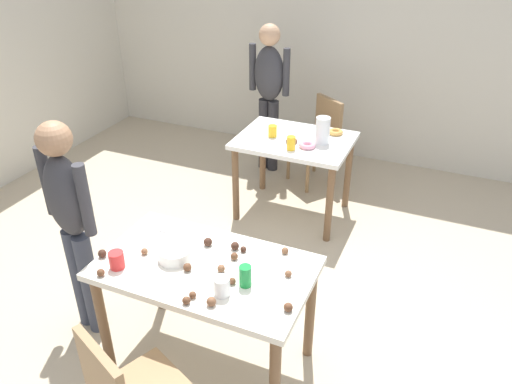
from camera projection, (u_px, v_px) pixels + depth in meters
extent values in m
plane|color=tan|center=(240.00, 347.00, 3.25)|extent=(6.40, 6.40, 0.00)
cube|color=beige|center=(369.00, 40.00, 5.15)|extent=(6.40, 0.10, 2.60)
cube|color=silver|center=(205.00, 268.00, 2.80)|extent=(1.21, 0.71, 0.04)
cylinder|color=brown|center=(103.00, 324.00, 2.95)|extent=(0.06, 0.06, 0.71)
cylinder|color=brown|center=(158.00, 267.00, 3.41)|extent=(0.06, 0.06, 0.71)
cylinder|color=brown|center=(310.00, 312.00, 3.04)|extent=(0.06, 0.06, 0.71)
cube|color=white|center=(295.00, 141.00, 4.34)|extent=(0.98, 0.74, 0.04)
cylinder|color=brown|center=(236.00, 185.00, 4.42)|extent=(0.06, 0.06, 0.71)
cylinder|color=brown|center=(329.00, 205.00, 4.13)|extent=(0.06, 0.06, 0.71)
cylinder|color=brown|center=(263.00, 157.00, 4.92)|extent=(0.06, 0.06, 0.71)
cylinder|color=brown|center=(348.00, 173.00, 4.62)|extent=(0.06, 0.06, 0.71)
cube|color=olive|center=(104.00, 383.00, 2.21)|extent=(0.36, 0.19, 0.42)
cylinder|color=olive|center=(159.00, 384.00, 2.75)|extent=(0.04, 0.04, 0.41)
cube|color=olive|center=(313.00, 143.00, 5.01)|extent=(0.56, 0.56, 0.04)
cube|color=olive|center=(329.00, 119.00, 4.98)|extent=(0.33, 0.26, 0.42)
cylinder|color=olive|center=(308.00, 174.00, 4.92)|extent=(0.04, 0.04, 0.41)
cylinder|color=olive|center=(288.00, 161.00, 5.18)|extent=(0.04, 0.04, 0.41)
cylinder|color=olive|center=(335.00, 166.00, 5.07)|extent=(0.04, 0.04, 0.41)
cylinder|color=olive|center=(315.00, 154.00, 5.33)|extent=(0.04, 0.04, 0.41)
cylinder|color=#383D4C|center=(80.00, 278.00, 3.28)|extent=(0.11, 0.11, 0.75)
cylinder|color=#383D4C|center=(90.00, 284.00, 3.22)|extent=(0.11, 0.11, 0.75)
ellipsoid|color=#333338|center=(66.00, 196.00, 2.93)|extent=(0.36, 0.27, 0.53)
sphere|color=#997051|center=(54.00, 139.00, 2.75)|extent=(0.20, 0.20, 0.20)
cylinder|color=#333338|center=(47.00, 181.00, 3.01)|extent=(0.09, 0.09, 0.45)
cylinder|color=#333338|center=(85.00, 200.00, 2.81)|extent=(0.09, 0.09, 0.45)
cylinder|color=#28282D|center=(273.00, 136.00, 5.28)|extent=(0.11, 0.11, 0.78)
cylinder|color=#28282D|center=(264.00, 134.00, 5.32)|extent=(0.11, 0.11, 0.78)
ellipsoid|color=#333338|center=(269.00, 74.00, 4.97)|extent=(0.34, 0.23, 0.55)
sphere|color=tan|center=(270.00, 35.00, 4.78)|extent=(0.21, 0.21, 0.21)
cylinder|color=#333338|center=(286.00, 72.00, 4.87)|extent=(0.08, 0.08, 0.47)
cylinder|color=#333338|center=(253.00, 67.00, 5.03)|extent=(0.08, 0.08, 0.47)
cylinder|color=white|center=(175.00, 254.00, 2.83)|extent=(0.19, 0.19, 0.07)
cylinder|color=#198438|center=(245.00, 276.00, 2.62)|extent=(0.07, 0.07, 0.12)
cube|color=silver|center=(157.00, 229.00, 3.10)|extent=(0.17, 0.02, 0.01)
cylinder|color=red|center=(117.00, 260.00, 2.76)|extent=(0.08, 0.08, 0.10)
cylinder|color=white|center=(222.00, 286.00, 2.56)|extent=(0.08, 0.08, 0.10)
sphere|color=brown|center=(101.00, 273.00, 2.70)|extent=(0.04, 0.04, 0.04)
sphere|color=brown|center=(232.00, 281.00, 2.65)|extent=(0.04, 0.04, 0.04)
sphere|color=brown|center=(288.00, 307.00, 2.47)|extent=(0.05, 0.05, 0.05)
sphere|color=brown|center=(221.00, 268.00, 2.74)|extent=(0.04, 0.04, 0.04)
sphere|color=brown|center=(211.00, 302.00, 2.50)|extent=(0.05, 0.05, 0.05)
sphere|color=#3D2319|center=(102.00, 254.00, 2.85)|extent=(0.05, 0.05, 0.05)
sphere|color=brown|center=(144.00, 251.00, 2.87)|extent=(0.04, 0.04, 0.04)
sphere|color=brown|center=(187.00, 267.00, 2.74)|extent=(0.05, 0.05, 0.05)
sphere|color=brown|center=(186.00, 301.00, 2.51)|extent=(0.04, 0.04, 0.04)
sphere|color=brown|center=(234.00, 256.00, 2.83)|extent=(0.04, 0.04, 0.04)
sphere|color=#3D2319|center=(235.00, 246.00, 2.91)|extent=(0.05, 0.05, 0.05)
sphere|color=brown|center=(193.00, 295.00, 2.55)|extent=(0.04, 0.04, 0.04)
sphere|color=brown|center=(288.00, 274.00, 2.70)|extent=(0.04, 0.04, 0.04)
sphere|color=brown|center=(285.00, 251.00, 2.88)|extent=(0.04, 0.04, 0.04)
sphere|color=#3D2319|center=(243.00, 249.00, 2.90)|extent=(0.04, 0.04, 0.04)
sphere|color=#3D2319|center=(208.00, 242.00, 2.95)|extent=(0.05, 0.05, 0.05)
cylinder|color=white|center=(323.00, 130.00, 4.19)|extent=(0.12, 0.12, 0.23)
cylinder|color=yellow|center=(291.00, 143.00, 4.10)|extent=(0.07, 0.07, 0.12)
cylinder|color=yellow|center=(273.00, 131.00, 4.34)|extent=(0.08, 0.08, 0.10)
torus|color=pink|center=(307.00, 145.00, 4.15)|extent=(0.14, 0.14, 0.04)
torus|color=brown|center=(292.00, 141.00, 4.24)|extent=(0.10, 0.10, 0.03)
torus|color=gold|center=(336.00, 132.00, 4.40)|extent=(0.13, 0.13, 0.04)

